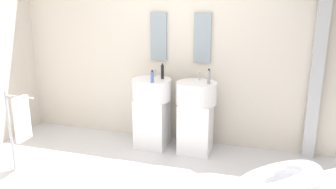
{
  "coord_description": "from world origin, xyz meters",
  "views": [
    {
      "loc": [
        1.16,
        -2.77,
        1.92
      ],
      "look_at": [
        0.15,
        0.55,
        0.95
      ],
      "focal_mm": 36.71,
      "sensor_mm": 36.0,
      "label": 1
    }
  ],
  "objects_px": {
    "lounge_chair": "(276,187)",
    "soap_bottle_blue": "(152,77)",
    "towel_rack": "(20,120)",
    "soap_bottle_grey": "(209,77)",
    "pedestal_sink_right": "(196,114)",
    "pedestal_sink_left": "(152,110)",
    "shower_column": "(316,73)",
    "soap_bottle_black": "(162,72)"
  },
  "relations": [
    {
      "from": "towel_rack",
      "to": "soap_bottle_blue",
      "type": "distance_m",
      "value": 1.59
    },
    {
      "from": "pedestal_sink_left",
      "to": "pedestal_sink_right",
      "type": "bearing_deg",
      "value": 0.0
    },
    {
      "from": "pedestal_sink_left",
      "to": "towel_rack",
      "type": "relative_size",
      "value": 1.07
    },
    {
      "from": "towel_rack",
      "to": "soap_bottle_grey",
      "type": "bearing_deg",
      "value": 30.41
    },
    {
      "from": "shower_column",
      "to": "lounge_chair",
      "type": "relative_size",
      "value": 1.95
    },
    {
      "from": "towel_rack",
      "to": "soap_bottle_grey",
      "type": "xyz_separation_m",
      "value": [
        1.89,
        1.11,
        0.38
      ]
    },
    {
      "from": "soap_bottle_grey",
      "to": "soap_bottle_black",
      "type": "bearing_deg",
      "value": 171.32
    },
    {
      "from": "soap_bottle_black",
      "to": "soap_bottle_blue",
      "type": "bearing_deg",
      "value": -103.32
    },
    {
      "from": "soap_bottle_blue",
      "to": "soap_bottle_black",
      "type": "distance_m",
      "value": 0.24
    },
    {
      "from": "pedestal_sink_left",
      "to": "shower_column",
      "type": "relative_size",
      "value": 0.5
    },
    {
      "from": "soap_bottle_grey",
      "to": "soap_bottle_black",
      "type": "height_order",
      "value": "soap_bottle_black"
    },
    {
      "from": "pedestal_sink_right",
      "to": "soap_bottle_grey",
      "type": "distance_m",
      "value": 0.52
    },
    {
      "from": "pedestal_sink_right",
      "to": "lounge_chair",
      "type": "height_order",
      "value": "pedestal_sink_right"
    },
    {
      "from": "pedestal_sink_left",
      "to": "soap_bottle_grey",
      "type": "bearing_deg",
      "value": -1.46
    },
    {
      "from": "pedestal_sink_left",
      "to": "soap_bottle_grey",
      "type": "xyz_separation_m",
      "value": [
        0.74,
        -0.02,
        0.5
      ]
    },
    {
      "from": "shower_column",
      "to": "soap_bottle_black",
      "type": "relative_size",
      "value": 10.27
    },
    {
      "from": "pedestal_sink_right",
      "to": "soap_bottle_blue",
      "type": "distance_m",
      "value": 0.73
    },
    {
      "from": "towel_rack",
      "to": "soap_bottle_grey",
      "type": "distance_m",
      "value": 2.22
    },
    {
      "from": "lounge_chair",
      "to": "soap_bottle_grey",
      "type": "xyz_separation_m",
      "value": [
        -0.84,
        1.24,
        0.66
      ]
    },
    {
      "from": "soap_bottle_blue",
      "to": "soap_bottle_black",
      "type": "bearing_deg",
      "value": 76.68
    },
    {
      "from": "pedestal_sink_right",
      "to": "soap_bottle_blue",
      "type": "xyz_separation_m",
      "value": [
        -0.53,
        -0.16,
        0.48
      ]
    },
    {
      "from": "pedestal_sink_left",
      "to": "towel_rack",
      "type": "distance_m",
      "value": 1.61
    },
    {
      "from": "pedestal_sink_left",
      "to": "soap_bottle_grey",
      "type": "height_order",
      "value": "soap_bottle_grey"
    },
    {
      "from": "soap_bottle_blue",
      "to": "soap_bottle_black",
      "type": "height_order",
      "value": "soap_bottle_black"
    },
    {
      "from": "soap_bottle_blue",
      "to": "pedestal_sink_right",
      "type": "bearing_deg",
      "value": 16.86
    },
    {
      "from": "shower_column",
      "to": "pedestal_sink_left",
      "type": "bearing_deg",
      "value": -173.08
    },
    {
      "from": "lounge_chair",
      "to": "soap_bottle_blue",
      "type": "relative_size",
      "value": 6.7
    },
    {
      "from": "pedestal_sink_right",
      "to": "soap_bottle_grey",
      "type": "relative_size",
      "value": 5.49
    },
    {
      "from": "pedestal_sink_left",
      "to": "towel_rack",
      "type": "height_order",
      "value": "pedestal_sink_left"
    },
    {
      "from": "shower_column",
      "to": "soap_bottle_grey",
      "type": "height_order",
      "value": "shower_column"
    },
    {
      "from": "shower_column",
      "to": "soap_bottle_black",
      "type": "xyz_separation_m",
      "value": [
        -1.85,
        -0.16,
        -0.07
      ]
    },
    {
      "from": "pedestal_sink_right",
      "to": "shower_column",
      "type": "xyz_separation_m",
      "value": [
        1.38,
        0.24,
        0.57
      ]
    },
    {
      "from": "soap_bottle_blue",
      "to": "soap_bottle_grey",
      "type": "relative_size",
      "value": 0.85
    },
    {
      "from": "lounge_chair",
      "to": "soap_bottle_black",
      "type": "xyz_separation_m",
      "value": [
        -1.46,
        1.34,
        0.66
      ]
    },
    {
      "from": "pedestal_sink_right",
      "to": "towel_rack",
      "type": "distance_m",
      "value": 2.07
    },
    {
      "from": "pedestal_sink_right",
      "to": "soap_bottle_grey",
      "type": "bearing_deg",
      "value": -7.1
    },
    {
      "from": "towel_rack",
      "to": "pedestal_sink_left",
      "type": "bearing_deg",
      "value": 44.61
    },
    {
      "from": "soap_bottle_black",
      "to": "lounge_chair",
      "type": "bearing_deg",
      "value": -42.48
    },
    {
      "from": "towel_rack",
      "to": "soap_bottle_black",
      "type": "height_order",
      "value": "soap_bottle_black"
    },
    {
      "from": "soap_bottle_blue",
      "to": "pedestal_sink_left",
      "type": "bearing_deg",
      "value": 112.59
    },
    {
      "from": "pedestal_sink_left",
      "to": "soap_bottle_blue",
      "type": "relative_size",
      "value": 6.49
    },
    {
      "from": "lounge_chair",
      "to": "towel_rack",
      "type": "xyz_separation_m",
      "value": [
        -2.72,
        0.14,
        0.28
      ]
    }
  ]
}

